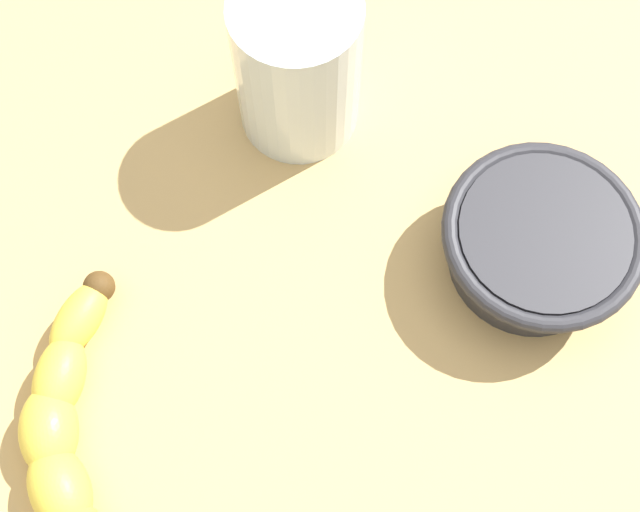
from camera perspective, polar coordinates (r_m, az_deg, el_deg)
wooden_tabletop at (r=60.59cm, az=-8.87°, el=-3.49°), size 120.00×120.00×3.00cm
banana at (r=56.32cm, az=-16.10°, el=-12.61°), size 21.87×12.45×3.69cm
smoothie_glass at (r=59.74cm, az=-1.53°, el=12.51°), size 8.77×8.77×12.39cm
ceramic_bowl at (r=58.42cm, az=14.47°, el=0.86°), size 13.45×13.45×5.27cm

